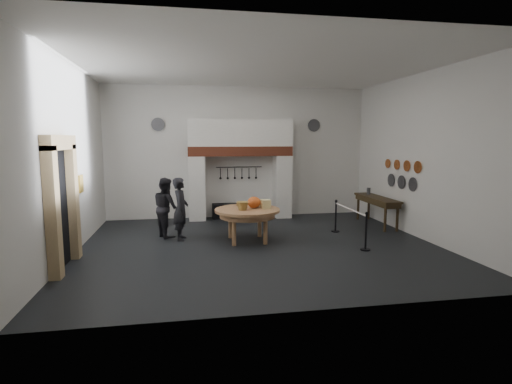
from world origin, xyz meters
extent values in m
cube|color=black|center=(0.00, 0.00, 0.00)|extent=(9.00, 8.00, 0.02)
cube|color=silver|center=(0.00, 0.00, 4.50)|extent=(9.00, 8.00, 0.02)
cube|color=silver|center=(0.00, 4.00, 2.25)|extent=(9.00, 0.02, 4.50)
cube|color=silver|center=(0.00, -4.00, 2.25)|extent=(9.00, 0.02, 4.50)
cube|color=silver|center=(-4.50, 0.00, 2.25)|extent=(0.02, 8.00, 4.50)
cube|color=silver|center=(4.50, 0.00, 2.25)|extent=(0.02, 8.00, 4.50)
cube|color=silver|center=(-1.48, 3.65, 1.07)|extent=(0.55, 0.70, 2.15)
cube|color=silver|center=(1.48, 3.65, 1.07)|extent=(0.55, 0.70, 2.15)
cube|color=#9E442B|center=(0.00, 3.65, 2.31)|extent=(3.50, 0.72, 0.32)
cube|color=silver|center=(0.00, 3.65, 2.92)|extent=(3.50, 0.70, 0.90)
cube|color=black|center=(0.00, 3.72, 0.25)|extent=(1.90, 0.45, 0.50)
cylinder|color=black|center=(0.00, 3.92, 1.75)|extent=(1.60, 0.02, 0.02)
cube|color=black|center=(-4.47, -1.00, 1.25)|extent=(0.04, 1.10, 2.50)
cube|color=tan|center=(-4.38, -1.70, 1.30)|extent=(0.22, 0.30, 2.60)
cube|color=tan|center=(-4.38, -0.30, 1.30)|extent=(0.22, 0.30, 2.60)
cube|color=tan|center=(-4.38, -1.00, 2.65)|extent=(0.22, 1.70, 0.30)
cube|color=gold|center=(-4.45, 0.80, 1.60)|extent=(0.05, 0.34, 0.44)
cylinder|color=tan|center=(-0.24, 0.51, 0.84)|extent=(2.17, 2.17, 0.07)
ellipsoid|color=#D6581E|center=(-0.04, 0.61, 1.03)|extent=(0.36, 0.36, 0.31)
cube|color=#E0CE86|center=(0.26, 0.46, 0.99)|extent=(0.22, 0.22, 0.24)
cube|color=#E0CC86|center=(0.24, 0.76, 0.97)|extent=(0.18, 0.18, 0.20)
cone|color=olive|center=(-0.39, 0.36, 0.98)|extent=(0.40, 0.40, 0.22)
ellipsoid|color=#A27239|center=(-0.34, 0.86, 0.94)|extent=(0.31, 0.18, 0.13)
imported|color=black|center=(-1.99, 0.99, 0.85)|extent=(0.45, 0.65, 1.70)
imported|color=black|center=(-2.39, 1.39, 0.83)|extent=(0.91, 1.00, 1.67)
cube|color=#352713|center=(4.10, 1.78, 0.87)|extent=(0.55, 2.20, 0.06)
cylinder|color=#47484C|center=(4.10, 2.38, 1.01)|extent=(0.12, 0.12, 0.22)
cylinder|color=#C6662D|center=(4.46, 0.20, 1.95)|extent=(0.03, 0.34, 0.34)
cylinder|color=#C6662D|center=(4.46, 0.75, 1.95)|extent=(0.03, 0.32, 0.32)
cylinder|color=#C6662D|center=(4.46, 1.30, 1.95)|extent=(0.03, 0.30, 0.30)
cylinder|color=#C6662D|center=(4.46, 1.85, 1.95)|extent=(0.03, 0.28, 0.28)
cylinder|color=#4C4C51|center=(4.46, 0.40, 1.45)|extent=(0.03, 0.40, 0.40)
cylinder|color=#4C4C51|center=(4.46, 1.00, 1.45)|extent=(0.03, 0.40, 0.40)
cylinder|color=#4C4C51|center=(4.46, 1.60, 1.45)|extent=(0.03, 0.40, 0.40)
cylinder|color=#4C4C51|center=(-2.70, 3.96, 3.20)|extent=(0.44, 0.03, 0.44)
cylinder|color=#4C4C51|center=(2.70, 3.96, 3.20)|extent=(0.44, 0.03, 0.44)
cylinder|color=black|center=(2.49, -0.88, 0.45)|extent=(0.05, 0.05, 0.90)
cylinder|color=black|center=(2.49, 1.12, 0.45)|extent=(0.05, 0.05, 0.90)
cylinder|color=silver|center=(2.49, 0.12, 0.85)|extent=(0.04, 2.00, 0.04)
camera|label=1|loc=(-1.85, -9.81, 2.72)|focal=28.00mm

